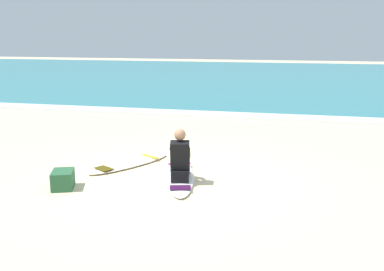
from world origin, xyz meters
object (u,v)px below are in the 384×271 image
(surfboard_main, at_px, (180,176))
(beach_bag, at_px, (63,180))
(surfboard_spare_near, at_px, (130,163))
(surfer_seated, at_px, (180,160))

(surfboard_main, relative_size, beach_bag, 5.13)
(surfboard_main, distance_m, beach_bag, 2.14)
(surfboard_main, bearing_deg, surfboard_spare_near, 155.95)
(surfer_seated, distance_m, surfboard_spare_near, 1.61)
(surfboard_spare_near, bearing_deg, surfer_seated, -32.29)
(surfer_seated, bearing_deg, beach_bag, -158.11)
(surfboard_main, xyz_separation_m, surfer_seated, (0.08, -0.28, 0.40))
(surfboard_main, distance_m, surfer_seated, 0.50)
(surfboard_spare_near, xyz_separation_m, beach_bag, (-0.62, -1.61, 0.12))
(surfer_seated, relative_size, beach_bag, 1.97)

